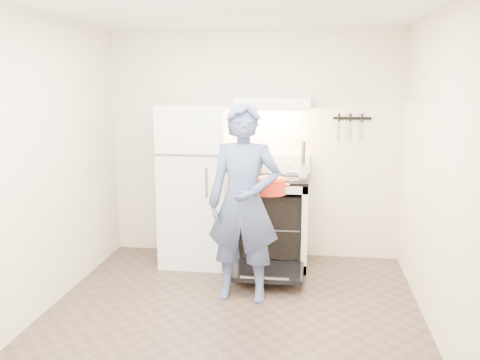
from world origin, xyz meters
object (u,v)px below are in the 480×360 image
(refrigerator, at_px, (197,185))
(stove_body, at_px, (272,222))
(tea_kettle, at_px, (255,162))
(dutch_oven, at_px, (270,187))
(person, at_px, (244,203))

(refrigerator, xyz_separation_m, stove_body, (0.81, 0.02, -0.39))
(refrigerator, relative_size, stove_body, 1.85)
(stove_body, bearing_deg, tea_kettle, 149.57)
(tea_kettle, bearing_deg, dutch_oven, -74.70)
(refrigerator, relative_size, dutch_oven, 4.84)
(refrigerator, height_order, tea_kettle, refrigerator)
(refrigerator, bearing_deg, person, -55.81)
(stove_body, relative_size, dutch_oven, 2.62)
(stove_body, bearing_deg, dutch_oven, -87.30)
(person, bearing_deg, dutch_oven, 48.34)
(refrigerator, bearing_deg, stove_body, 1.77)
(stove_body, distance_m, tea_kettle, 0.67)
(refrigerator, height_order, dutch_oven, refrigerator)
(refrigerator, bearing_deg, dutch_oven, -39.87)
(refrigerator, xyz_separation_m, person, (0.63, -0.93, 0.03))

